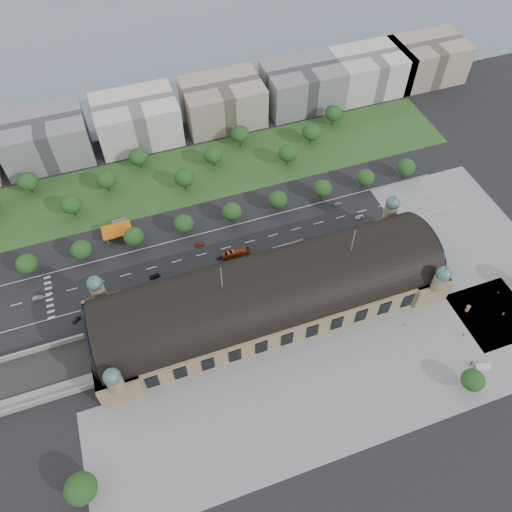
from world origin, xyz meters
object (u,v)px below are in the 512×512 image
object	(u,v)px
advertising_column	(468,308)
traffic_car_6	(360,217)
parked_car_1	(108,311)
traffic_car_3	(200,245)
parked_car_4	(174,285)
parked_car_2	(147,292)
parked_car_3	(111,308)
van_south	(482,367)
traffic_car_5	(338,204)
bus_west	(236,253)
parked_car_0	(76,320)
bus_mid	(292,247)
pedestrian_1	(463,335)
traffic_car_4	(220,257)
parked_car_6	(214,275)
petrol_station	(119,227)
traffic_car_2	(154,276)
parked_car_5	(211,274)
pedestrian_4	(471,363)
traffic_car_1	(38,298)
pedestrian_2	(498,292)
pedestrian_0	(405,325)
bus_east	(286,248)
pedestrian_5	(503,313)

from	to	relation	value
advertising_column	traffic_car_6	bearing A→B (deg)	106.56
traffic_car_6	parked_car_1	size ratio (longest dim) A/B	0.88
traffic_car_3	parked_car_4	size ratio (longest dim) A/B	1.03
parked_car_2	advertising_column	distance (m)	139.86
parked_car_3	van_south	size ratio (longest dim) A/B	0.80
traffic_car_3	parked_car_4	xyz separation A→B (m)	(-17.29, -18.89, 0.06)
traffic_car_5	bus_west	world-z (taller)	bus_west
parked_car_0	bus_mid	bearing A→B (deg)	62.73
bus_west	pedestrian_1	bearing A→B (deg)	-129.41
traffic_car_4	parked_car_4	bearing A→B (deg)	-77.92
traffic_car_5	parked_car_6	bearing A→B (deg)	108.20
petrol_station	parked_car_0	distance (m)	51.45
parked_car_1	bus_west	distance (m)	62.36
parked_car_4	pedestrian_1	bearing A→B (deg)	21.48
traffic_car_5	traffic_car_2	bearing A→B (deg)	99.20
petrol_station	parked_car_5	distance (m)	53.10
van_south	parked_car_2	bearing A→B (deg)	167.05
parked_car_4	pedestrian_1	distance (m)	125.92
parked_car_3	pedestrian_4	world-z (taller)	pedestrian_4
parked_car_1	parked_car_3	xyz separation A→B (m)	(1.18, 1.02, 0.10)
traffic_car_1	parked_car_5	bearing A→B (deg)	-97.10
petrol_station	pedestrian_2	size ratio (longest dim) A/B	7.70
traffic_car_4	pedestrian_0	bearing A→B (deg)	39.19
bus_east	traffic_car_1	bearing A→B (deg)	85.39
traffic_car_1	bus_east	distance (m)	113.56
parked_car_1	parked_car_5	xyz separation A→B (m)	(47.07, 4.00, 0.08)
pedestrian_2	petrol_station	bearing A→B (deg)	19.03
pedestrian_2	parked_car_3	bearing A→B (deg)	33.59
parked_car_2	pedestrian_1	distance (m)	136.47
bus_west	pedestrian_2	size ratio (longest dim) A/B	7.32
pedestrian_1	pedestrian_2	bearing A→B (deg)	-40.59
traffic_car_4	parked_car_3	size ratio (longest dim) A/B	0.84
traffic_car_4	pedestrian_1	size ratio (longest dim) A/B	2.15
bus_mid	van_south	size ratio (longest dim) A/B	2.09
traffic_car_1	parked_car_1	world-z (taller)	traffic_car_1
parked_car_3	traffic_car_2	bearing A→B (deg)	87.10
parked_car_2	pedestrian_2	distance (m)	155.68
traffic_car_1	parked_car_3	distance (m)	33.31
parked_car_6	pedestrian_5	bearing A→B (deg)	33.53
advertising_column	van_south	bearing A→B (deg)	-112.19
pedestrian_1	pedestrian_4	size ratio (longest dim) A/B	0.96
traffic_car_6	parked_car_1	distance (m)	127.99
bus_east	traffic_car_5	bearing A→B (deg)	-61.03
traffic_car_4	parked_car_1	xyz separation A→B (m)	(-54.12, -12.07, 0.03)
parked_car_4	pedestrian_0	distance (m)	101.96
traffic_car_1	pedestrian_5	size ratio (longest dim) A/B	2.39
parked_car_1	bus_east	distance (m)	85.14
parked_car_6	pedestrian_2	xyz separation A→B (m)	(116.17, -50.91, 0.27)
parked_car_0	bus_east	distance (m)	98.67
parked_car_2	parked_car_6	world-z (taller)	parked_car_2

